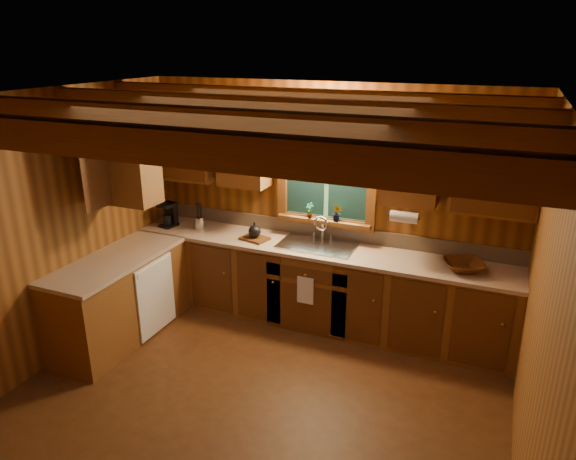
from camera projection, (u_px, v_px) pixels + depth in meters
The scene contains 20 objects.
room at pixel (249, 268), 4.14m from camera, with size 4.20×4.20×4.20m.
ceiling_beams at pixel (244, 115), 3.74m from camera, with size 4.20×2.54×0.18m.
base_cabinets at pixel (264, 289), 5.73m from camera, with size 4.20×2.22×0.86m.
countertop at pixel (264, 251), 5.58m from camera, with size 4.20×2.24×0.04m.
backsplash at pixel (326, 231), 5.89m from camera, with size 4.20×0.02×0.16m, color tan.
dishwasher_panel at pixel (156, 297), 5.57m from camera, with size 0.02×0.60×0.80m, color white.
upper_cabinets at pixel (261, 159), 5.40m from camera, with size 4.19×1.77×0.78m.
window at pixel (326, 184), 5.68m from camera, with size 1.12×0.08×1.00m.
window_sill at pixel (324, 221), 5.78m from camera, with size 1.06×0.14×0.04m, color brown.
wall_sconce at pixel (324, 126), 5.36m from camera, with size 0.45×0.21×0.17m.
paper_towel_roll at pixel (404, 217), 5.11m from camera, with size 0.11×0.11×0.27m, color white.
dish_towel at pixel (305, 291), 5.50m from camera, with size 0.18×0.01×0.30m, color white.
sink at pixel (317, 250), 5.68m from camera, with size 0.82×0.48×0.43m.
coffee_maker at pixel (169, 214), 6.24m from camera, with size 0.16×0.21×0.29m.
utensil_crock at pixel (199, 222), 6.15m from camera, with size 0.11×0.11×0.32m.
cutting_board at pixel (255, 238), 5.84m from camera, with size 0.30×0.21×0.03m, color #502B11.
teakettle at pixel (255, 231), 5.82m from camera, with size 0.14×0.14×0.18m.
wicker_basket at pixel (463, 266), 5.06m from camera, with size 0.38×0.38×0.09m, color #48230C.
potted_plant_left at pixel (310, 211), 5.77m from camera, with size 0.09×0.06×0.18m, color #502B11.
potted_plant_right at pixel (337, 213), 5.66m from camera, with size 0.11×0.09×0.19m, color #502B11.
Camera 1 is at (1.77, -3.38, 2.99)m, focal length 32.77 mm.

